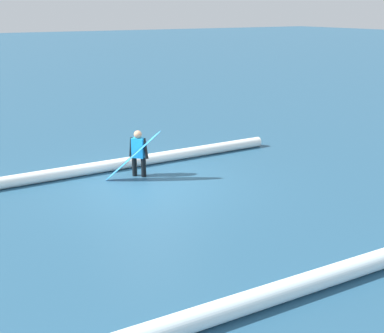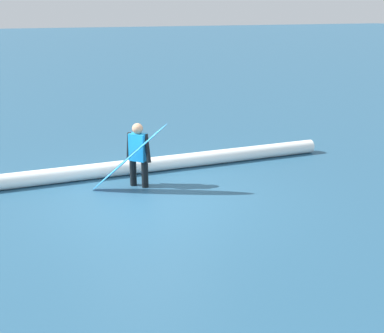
# 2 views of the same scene
# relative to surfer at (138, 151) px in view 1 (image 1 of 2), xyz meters

# --- Properties ---
(ground_plane) EXTENTS (187.71, 187.71, 0.00)m
(ground_plane) POSITION_rel_surfer_xyz_m (0.06, 0.78, -0.74)
(ground_plane) COLOR #265371
(surfer) EXTENTS (0.37, 0.55, 1.33)m
(surfer) POSITION_rel_surfer_xyz_m (0.00, 0.00, 0.00)
(surfer) COLOR black
(surfer) RESTS_ON ground_plane
(surfboard) EXTENTS (1.51, 1.07, 1.45)m
(surfboard) POSITION_rel_surfer_xyz_m (0.28, 0.24, -0.02)
(surfboard) COLOR #268CE5
(surfboard) RESTS_ON ground_plane
(wave_crest_foreground) EXTENTS (15.01, 0.80, 0.33)m
(wave_crest_foreground) POSITION_rel_surfer_xyz_m (2.69, -0.92, -0.57)
(wave_crest_foreground) COLOR white
(wave_crest_foreground) RESTS_ON ground_plane
(wave_crest_midground) EXTENTS (24.85, 1.94, 0.35)m
(wave_crest_midground) POSITION_rel_surfer_xyz_m (1.07, 6.56, -0.56)
(wave_crest_midground) COLOR white
(wave_crest_midground) RESTS_ON ground_plane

